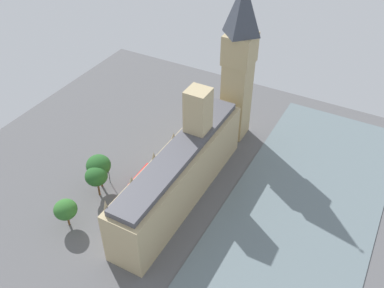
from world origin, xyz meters
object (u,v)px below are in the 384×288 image
object	(u,v)px
pedestrian_trailing	(189,148)
pedestrian_opposite_hall	(139,203)
car_white_far_end	(164,154)
street_lamp_near_tower	(109,172)
clock_tower	(239,61)
plane_tree_corner	(65,210)
plane_tree_kerbside	(98,166)
parliament_building	(182,170)
car_silver_under_trees	(107,222)
double_decker_bus_leading	(142,180)
plane_tree_midblock	(96,176)
car_yellow_cab_by_river_gate	(124,205)

from	to	relation	value
pedestrian_trailing	pedestrian_opposite_hall	xyz separation A→B (m)	(0.43, 27.73, 0.02)
car_white_far_end	street_lamp_near_tower	size ratio (longest dim) A/B	0.74
clock_tower	plane_tree_corner	world-z (taller)	clock_tower
pedestrian_trailing	clock_tower	bearing A→B (deg)	92.10
plane_tree_kerbside	plane_tree_corner	world-z (taller)	plane_tree_kerbside
parliament_building	car_silver_under_trees	xyz separation A→B (m)	(11.87, 19.36, -8.17)
pedestrian_trailing	plane_tree_kerbside	size ratio (longest dim) A/B	0.14
car_white_far_end	car_silver_under_trees	world-z (taller)	same
car_silver_under_trees	double_decker_bus_leading	bearing A→B (deg)	88.53
pedestrian_trailing	plane_tree_kerbside	world-z (taller)	plane_tree_kerbside
car_silver_under_trees	plane_tree_corner	distance (m)	11.14
plane_tree_corner	street_lamp_near_tower	world-z (taller)	plane_tree_corner
plane_tree_midblock	pedestrian_trailing	bearing A→B (deg)	-112.85
parliament_building	plane_tree_corner	xyz separation A→B (m)	(20.70, 24.10, -3.30)
pedestrian_opposite_hall	plane_tree_midblock	size ratio (longest dim) A/B	0.16
parliament_building	street_lamp_near_tower	bearing A→B (deg)	16.10
parliament_building	pedestrian_trailing	xyz separation A→B (m)	(8.11, -18.23, -8.38)
pedestrian_opposite_hall	car_white_far_end	bearing A→B (deg)	-151.80
parliament_building	plane_tree_midblock	world-z (taller)	parliament_building
car_yellow_cab_by_river_gate	plane_tree_kerbside	bearing A→B (deg)	-20.35
car_yellow_cab_by_river_gate	street_lamp_near_tower	bearing A→B (deg)	-33.77
parliament_building	pedestrian_trailing	distance (m)	21.64
double_decker_bus_leading	pedestrian_trailing	distance (m)	21.65
parliament_building	pedestrian_trailing	bearing A→B (deg)	-66.02
car_yellow_cab_by_river_gate	street_lamp_near_tower	size ratio (longest dim) A/B	0.76
plane_tree_corner	pedestrian_trailing	bearing A→B (deg)	-106.56
pedestrian_trailing	street_lamp_near_tower	xyz separation A→B (m)	(12.86, 24.29, 3.52)
car_silver_under_trees	plane_tree_kerbside	size ratio (longest dim) A/B	0.38
plane_tree_kerbside	plane_tree_corner	size ratio (longest dim) A/B	1.31
street_lamp_near_tower	car_white_far_end	bearing A→B (deg)	-112.60
parliament_building	street_lamp_near_tower	size ratio (longest dim) A/B	9.22
clock_tower	plane_tree_kerbside	world-z (taller)	clock_tower
pedestrian_trailing	plane_tree_midblock	xyz separation A→B (m)	(12.50, 29.67, 6.44)
double_decker_bus_leading	clock_tower	bearing A→B (deg)	69.43
car_yellow_cab_by_river_gate	street_lamp_near_tower	world-z (taller)	street_lamp_near_tower
plane_tree_midblock	street_lamp_near_tower	size ratio (longest dim) A/B	1.64
double_decker_bus_leading	car_yellow_cab_by_river_gate	size ratio (longest dim) A/B	2.32
double_decker_bus_leading	car_yellow_cab_by_river_gate	bearing A→B (deg)	-91.96
parliament_building	plane_tree_midblock	xyz separation A→B (m)	(20.61, 11.44, -1.94)
pedestrian_trailing	pedestrian_opposite_hall	bearing A→B (deg)	-58.75
car_yellow_cab_by_river_gate	pedestrian_opposite_hall	xyz separation A→B (m)	(-3.12, -2.68, -0.19)
car_white_far_end	street_lamp_near_tower	distance (m)	19.76
plane_tree_kerbside	pedestrian_opposite_hall	bearing A→B (deg)	175.30
pedestrian_trailing	street_lamp_near_tower	distance (m)	27.71
double_decker_bus_leading	street_lamp_near_tower	size ratio (longest dim) A/B	1.77
car_white_far_end	pedestrian_opposite_hall	bearing A→B (deg)	101.78
car_yellow_cab_by_river_gate	parliament_building	bearing A→B (deg)	-134.19
clock_tower	double_decker_bus_leading	xyz separation A→B (m)	(12.40, 36.59, -24.15)
car_silver_under_trees	plane_tree_midblock	bearing A→B (deg)	137.11
car_white_far_end	plane_tree_midblock	world-z (taller)	plane_tree_midblock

